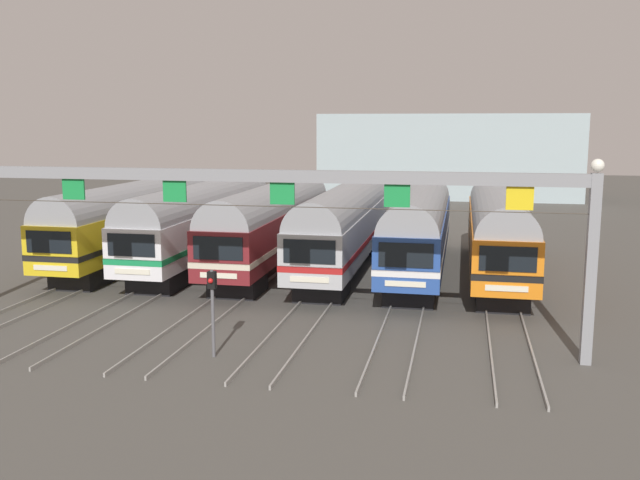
{
  "coord_description": "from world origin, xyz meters",
  "views": [
    {
      "loc": [
        8.38,
        -37.76,
        8.1
      ],
      "look_at": [
        1.02,
        -1.66,
        1.96
      ],
      "focal_mm": 39.37,
      "sensor_mm": 36.0,
      "label": 1
    }
  ],
  "objects_px": {
    "catenary_gantry": "(228,200)",
    "yard_signal_mast": "(212,297)",
    "commuter_train_maroon": "(272,221)",
    "commuter_train_blue": "(419,225)",
    "commuter_train_white": "(203,219)",
    "commuter_train_orange": "(498,227)",
    "commuter_train_yellow": "(137,217)",
    "commuter_train_stainless": "(344,223)"
  },
  "relations": [
    {
      "from": "commuter_train_white",
      "to": "yard_signal_mast",
      "type": "relative_size",
      "value": 5.8
    },
    {
      "from": "commuter_train_orange",
      "to": "yard_signal_mast",
      "type": "height_order",
      "value": "commuter_train_orange"
    },
    {
      "from": "commuter_train_white",
      "to": "commuter_train_maroon",
      "type": "height_order",
      "value": "commuter_train_maroon"
    },
    {
      "from": "commuter_train_orange",
      "to": "commuter_train_stainless",
      "type": "bearing_deg",
      "value": 180.0
    },
    {
      "from": "catenary_gantry",
      "to": "yard_signal_mast",
      "type": "height_order",
      "value": "catenary_gantry"
    },
    {
      "from": "commuter_train_white",
      "to": "commuter_train_orange",
      "type": "xyz_separation_m",
      "value": [
        16.44,
        0.0,
        0.0
      ]
    },
    {
      "from": "commuter_train_yellow",
      "to": "commuter_train_stainless",
      "type": "xyz_separation_m",
      "value": [
        12.33,
        -0.0,
        -0.0
      ]
    },
    {
      "from": "commuter_train_orange",
      "to": "commuter_train_maroon",
      "type": "bearing_deg",
      "value": 179.98
    },
    {
      "from": "commuter_train_maroon",
      "to": "commuter_train_orange",
      "type": "relative_size",
      "value": 1.0
    },
    {
      "from": "commuter_train_yellow",
      "to": "commuter_train_orange",
      "type": "relative_size",
      "value": 1.0
    },
    {
      "from": "commuter_train_maroon",
      "to": "yard_signal_mast",
      "type": "distance_m",
      "value": 15.5
    },
    {
      "from": "commuter_train_white",
      "to": "commuter_train_stainless",
      "type": "bearing_deg",
      "value": 0.0
    },
    {
      "from": "commuter_train_yellow",
      "to": "commuter_train_stainless",
      "type": "bearing_deg",
      "value": -0.02
    },
    {
      "from": "commuter_train_stainless",
      "to": "commuter_train_blue",
      "type": "bearing_deg",
      "value": 0.06
    },
    {
      "from": "commuter_train_maroon",
      "to": "catenary_gantry",
      "type": "distance_m",
      "value": 13.91
    },
    {
      "from": "commuter_train_white",
      "to": "commuter_train_blue",
      "type": "height_order",
      "value": "commuter_train_blue"
    },
    {
      "from": "commuter_train_stainless",
      "to": "catenary_gantry",
      "type": "relative_size",
      "value": 0.7
    },
    {
      "from": "commuter_train_yellow",
      "to": "commuter_train_white",
      "type": "relative_size",
      "value": 1.0
    },
    {
      "from": "commuter_train_blue",
      "to": "commuter_train_orange",
      "type": "relative_size",
      "value": 1.0
    },
    {
      "from": "catenary_gantry",
      "to": "commuter_train_yellow",
      "type": "bearing_deg",
      "value": 127.27
    },
    {
      "from": "commuter_train_maroon",
      "to": "yard_signal_mast",
      "type": "height_order",
      "value": "commuter_train_maroon"
    },
    {
      "from": "commuter_train_stainless",
      "to": "commuter_train_blue",
      "type": "relative_size",
      "value": 1.0
    },
    {
      "from": "commuter_train_white",
      "to": "catenary_gantry",
      "type": "height_order",
      "value": "catenary_gantry"
    },
    {
      "from": "yard_signal_mast",
      "to": "commuter_train_blue",
      "type": "bearing_deg",
      "value": 68.13
    },
    {
      "from": "commuter_train_maroon",
      "to": "commuter_train_blue",
      "type": "height_order",
      "value": "same"
    },
    {
      "from": "commuter_train_stainless",
      "to": "catenary_gantry",
      "type": "distance_m",
      "value": 13.91
    },
    {
      "from": "commuter_train_stainless",
      "to": "yard_signal_mast",
      "type": "height_order",
      "value": "commuter_train_stainless"
    },
    {
      "from": "commuter_train_blue",
      "to": "catenary_gantry",
      "type": "relative_size",
      "value": 0.7
    },
    {
      "from": "commuter_train_white",
      "to": "commuter_train_maroon",
      "type": "relative_size",
      "value": 1.0
    },
    {
      "from": "commuter_train_orange",
      "to": "commuter_train_yellow",
      "type": "bearing_deg",
      "value": 179.99
    },
    {
      "from": "commuter_train_stainless",
      "to": "commuter_train_white",
      "type": "bearing_deg",
      "value": 180.0
    },
    {
      "from": "commuter_train_yellow",
      "to": "commuter_train_maroon",
      "type": "distance_m",
      "value": 8.22
    },
    {
      "from": "catenary_gantry",
      "to": "yard_signal_mast",
      "type": "distance_m",
      "value": 3.68
    },
    {
      "from": "commuter_train_stainless",
      "to": "commuter_train_orange",
      "type": "height_order",
      "value": "same"
    },
    {
      "from": "commuter_train_white",
      "to": "yard_signal_mast",
      "type": "distance_m",
      "value": 16.55
    },
    {
      "from": "commuter_train_blue",
      "to": "yard_signal_mast",
      "type": "distance_m",
      "value": 16.56
    },
    {
      "from": "yard_signal_mast",
      "to": "commuter_train_maroon",
      "type": "bearing_deg",
      "value": 97.62
    },
    {
      "from": "commuter_train_maroon",
      "to": "commuter_train_yellow",
      "type": "bearing_deg",
      "value": 180.0
    },
    {
      "from": "commuter_train_maroon",
      "to": "commuter_train_stainless",
      "type": "xyz_separation_m",
      "value": [
        4.11,
        -0.0,
        -0.0
      ]
    },
    {
      "from": "commuter_train_blue",
      "to": "commuter_train_yellow",
      "type": "bearing_deg",
      "value": 180.0
    },
    {
      "from": "commuter_train_maroon",
      "to": "commuter_train_orange",
      "type": "xyz_separation_m",
      "value": [
        12.33,
        -0.0,
        -0.0
      ]
    },
    {
      "from": "yard_signal_mast",
      "to": "commuter_train_yellow",
      "type": "bearing_deg",
      "value": 123.78
    }
  ]
}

